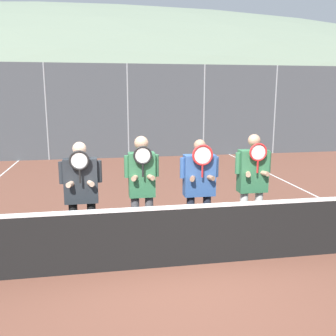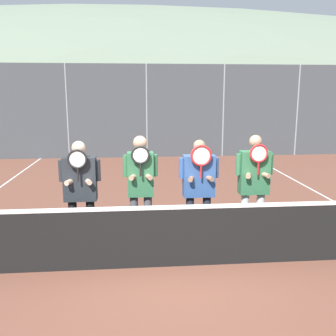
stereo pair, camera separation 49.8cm
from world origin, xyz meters
name	(u,v)px [view 2 (the right image)]	position (x,y,z in m)	size (l,w,h in m)	color
ground_plane	(171,266)	(0.00, 0.00, 0.00)	(120.00, 120.00, 0.00)	brown
hill_distant	(137,109)	(0.00, 52.23, 0.00)	(130.05, 72.25, 25.29)	slate
clubhouse_building	(165,106)	(1.39, 17.46, 1.70)	(17.54, 5.50, 3.35)	beige
fence_back	(147,111)	(0.00, 9.40, 1.76)	(17.89, 0.06, 3.52)	gray
tennis_net	(171,235)	(0.00, 0.00, 0.47)	(10.92, 0.09, 1.02)	gray
court_line_right_sideline	(332,200)	(4.06, 3.00, 0.00)	(0.05, 16.00, 0.01)	white
player_leftmost	(80,188)	(-1.33, 0.63, 1.05)	(0.63, 0.34, 1.76)	black
player_center_left	(141,184)	(-0.41, 0.70, 1.07)	(0.54, 0.34, 1.82)	#56565B
player_center_right	(199,184)	(0.51, 0.72, 1.04)	(0.63, 0.34, 1.74)	#232838
player_rightmost	(254,181)	(1.40, 0.68, 1.07)	(0.60, 0.34, 1.81)	white
car_far_left	(22,128)	(-5.57, 12.53, 0.90)	(4.21, 2.09, 1.75)	navy
car_left_of_center	(130,125)	(-0.69, 12.95, 0.93)	(4.54, 1.98, 1.82)	maroon
car_center	(232,127)	(4.18, 12.69, 0.86)	(4.21, 1.93, 1.66)	black
car_right_of_center	(323,125)	(8.82, 12.75, 0.88)	(4.07, 2.06, 1.72)	navy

